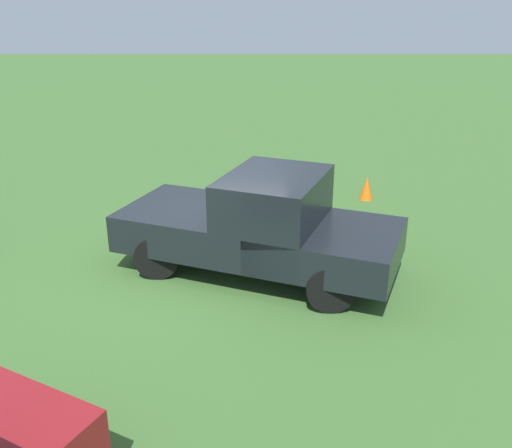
% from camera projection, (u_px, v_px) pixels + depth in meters
% --- Properties ---
extents(ground_plane, '(80.00, 80.00, 0.00)m').
position_uv_depth(ground_plane, '(214.00, 274.00, 9.90)').
color(ground_plane, '#3D662D').
extents(pickup_truck, '(5.14, 3.56, 1.80)m').
position_uv_depth(pickup_truck, '(263.00, 223.00, 9.60)').
color(pickup_truck, black).
rests_on(pickup_truck, ground_plane).
extents(traffic_cone, '(0.32, 0.32, 0.55)m').
position_uv_depth(traffic_cone, '(365.00, 188.00, 13.45)').
color(traffic_cone, orange).
rests_on(traffic_cone, ground_plane).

